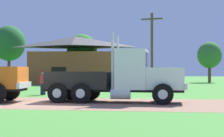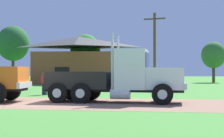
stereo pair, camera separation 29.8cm
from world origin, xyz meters
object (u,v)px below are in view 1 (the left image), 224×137
at_px(truck_foreground_white, 118,79).
at_px(visitor_far_side, 43,82).
at_px(utility_pole_near, 152,48).
at_px(shed_building, 75,61).

bearing_deg(truck_foreground_white, visitor_far_side, 140.99).
bearing_deg(utility_pole_near, truck_foreground_white, -95.58).
bearing_deg(utility_pole_near, shed_building, 137.88).
relative_size(truck_foreground_white, utility_pole_near, 1.02).
height_order(truck_foreground_white, visitor_far_side, truck_foreground_white).
height_order(truck_foreground_white, shed_building, shed_building).
bearing_deg(shed_building, utility_pole_near, -42.12).
distance_m(truck_foreground_white, visitor_far_side, 7.50).
xyz_separation_m(visitor_far_side, utility_pole_near, (7.39, 11.38, 3.12)).
xyz_separation_m(truck_foreground_white, shed_building, (-8.57, 25.26, 1.77)).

